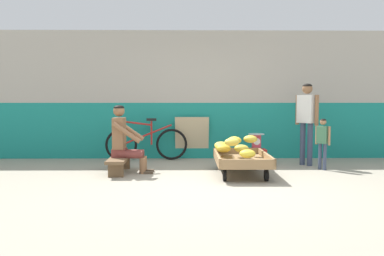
{
  "coord_description": "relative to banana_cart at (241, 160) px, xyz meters",
  "views": [
    {
      "loc": [
        -0.35,
        -5.45,
        1.22
      ],
      "look_at": [
        -0.26,
        1.28,
        0.75
      ],
      "focal_mm": 37.18,
      "sensor_mm": 36.0,
      "label": 1
    }
  ],
  "objects": [
    {
      "name": "ground_plane",
      "position": [
        -0.54,
        -0.98,
        -0.24
      ],
      "size": [
        80.0,
        80.0,
        0.0
      ],
      "primitive_type": "plane",
      "color": "gray"
    },
    {
      "name": "back_wall",
      "position": [
        -0.54,
        2.01,
        1.09
      ],
      "size": [
        16.0,
        0.3,
        2.66
      ],
      "color": "#19847A",
      "rests_on": "ground"
    },
    {
      "name": "banana_cart",
      "position": [
        0.0,
        0.0,
        0.0
      ],
      "size": [
        0.85,
        1.45,
        0.36
      ],
      "color": "#99754C",
      "rests_on": "ground"
    },
    {
      "name": "banana_pile",
      "position": [
        -0.13,
        0.14,
        0.23
      ],
      "size": [
        0.78,
        1.34,
        0.26
      ],
      "color": "yellow",
      "rests_on": "banana_cart"
    },
    {
      "name": "low_bench",
      "position": [
        -2.03,
        0.22,
        -0.04
      ],
      "size": [
        0.31,
        1.1,
        0.27
      ],
      "color": "brown",
      "rests_on": "ground"
    },
    {
      "name": "vendor_seated",
      "position": [
        -1.94,
        0.21,
        0.33
      ],
      "size": [
        0.69,
        0.49,
        1.14
      ],
      "color": "brown",
      "rests_on": "ground"
    },
    {
      "name": "plastic_crate",
      "position": [
        0.42,
        1.0,
        -0.09
      ],
      "size": [
        0.36,
        0.28,
        0.3
      ],
      "color": "red",
      "rests_on": "ground"
    },
    {
      "name": "weighing_scale",
      "position": [
        0.42,
        1.0,
        0.21
      ],
      "size": [
        0.3,
        0.3,
        0.29
      ],
      "color": "#28282D",
      "rests_on": "plastic_crate"
    },
    {
      "name": "bicycle_near_left",
      "position": [
        -1.72,
        1.6,
        0.11
      ],
      "size": [
        1.66,
        0.48,
        0.86
      ],
      "color": "black",
      "rests_on": "ground"
    },
    {
      "name": "sign_board",
      "position": [
        -0.79,
        1.82,
        0.2
      ],
      "size": [
        0.7,
        0.24,
        0.88
      ],
      "color": "#C6B289",
      "rests_on": "ground"
    },
    {
      "name": "customer_adult",
      "position": [
        1.35,
        0.94,
        0.71
      ],
      "size": [
        0.36,
        0.4,
        1.53
      ],
      "color": "#38425B",
      "rests_on": "ground"
    },
    {
      "name": "customer_child",
      "position": [
        1.49,
        0.46,
        0.32
      ],
      "size": [
        0.21,
        0.23,
        0.9
      ],
      "color": "#38425B",
      "rests_on": "ground"
    },
    {
      "name": "shopping_bag",
      "position": [
        0.42,
        0.51,
        -0.12
      ],
      "size": [
        0.18,
        0.12,
        0.24
      ],
      "primitive_type": "cube",
      "color": "silver",
      "rests_on": "ground"
    }
  ]
}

